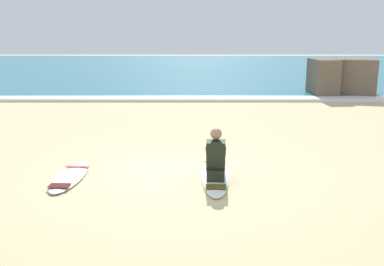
{
  "coord_description": "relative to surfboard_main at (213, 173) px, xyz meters",
  "views": [
    {
      "loc": [
        0.36,
        -8.26,
        2.75
      ],
      "look_at": [
        0.4,
        0.99,
        0.55
      ],
      "focal_mm": 41.26,
      "sensor_mm": 36.0,
      "label": 1
    }
  ],
  "objects": [
    {
      "name": "breaking_foam",
      "position": [
        -0.81,
        9.12,
        0.02
      ],
      "size": [
        80.0,
        0.9,
        0.11
      ],
      "primitive_type": "cube",
      "color": "white",
      "rests_on": "ground"
    },
    {
      "name": "surfboard_main",
      "position": [
        0.0,
        0.0,
        0.0
      ],
      "size": [
        0.6,
        2.59,
        0.08
      ],
      "color": "white",
      "rests_on": "ground"
    },
    {
      "name": "surfboard_spare_near",
      "position": [
        -2.74,
        -0.19,
        0.0
      ],
      "size": [
        0.59,
        1.83,
        0.08
      ],
      "color": "white",
      "rests_on": "ground"
    },
    {
      "name": "ground_plane",
      "position": [
        -0.81,
        0.21,
        -0.04
      ],
      "size": [
        80.0,
        80.0,
        0.0
      ],
      "primitive_type": "plane",
      "color": "#CCB584"
    },
    {
      "name": "sea",
      "position": [
        -0.81,
        22.82,
        0.01
      ],
      "size": [
        80.0,
        28.0,
        0.1
      ],
      "primitive_type": "cube",
      "color": "teal",
      "rests_on": "ground"
    },
    {
      "name": "rock_outcrop_distant",
      "position": [
        5.89,
        10.77,
        0.64
      ],
      "size": [
        2.82,
        3.29,
        1.53
      ],
      "color": "brown",
      "rests_on": "ground"
    },
    {
      "name": "surfer_seated",
      "position": [
        -0.01,
        -0.34,
        0.4
      ],
      "size": [
        0.39,
        0.72,
        0.95
      ],
      "color": "black",
      "rests_on": "surfboard_main"
    }
  ]
}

